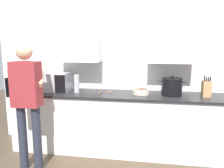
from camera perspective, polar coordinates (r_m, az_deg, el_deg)
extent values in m
cube|color=white|center=(3.65, 3.33, 4.50)|extent=(4.20, 0.10, 2.54)
cube|color=white|center=(3.56, -8.10, 11.18)|extent=(0.65, 0.32, 0.71)
cylinder|color=#B7BABF|center=(3.32, -4.58, 11.31)|extent=(0.01, 0.01, 0.42)
cube|color=white|center=(3.42, 14.64, 10.99)|extent=(0.65, 0.32, 0.71)
cylinder|color=#B7BABF|center=(3.23, 10.18, 11.22)|extent=(0.01, 0.01, 0.42)
cube|color=white|center=(3.50, 2.59, -9.88)|extent=(3.29, 0.57, 0.86)
cube|color=#232326|center=(3.38, 2.65, -2.72)|extent=(3.33, 0.61, 0.03)
cube|color=black|center=(3.42, 1.99, -17.50)|extent=(3.29, 0.04, 0.09)
cube|color=#B7BABF|center=(3.68, -14.70, 0.58)|extent=(0.56, 0.35, 0.29)
cube|color=beige|center=(3.70, -15.88, 0.58)|extent=(0.37, 0.30, 0.23)
cube|color=black|center=(3.44, -12.80, -0.01)|extent=(0.16, 0.01, 0.26)
cube|color=black|center=(3.52, -22.24, -0.29)|extent=(0.15, 0.39, 0.26)
cylinder|color=#B7BABF|center=(3.47, -8.76, -0.16)|extent=(0.08, 0.08, 0.24)
cylinder|color=#B7BABF|center=(3.45, -8.82, 2.04)|extent=(0.08, 0.08, 0.03)
cube|color=tan|center=(3.44, 22.34, -1.11)|extent=(0.11, 0.15, 0.22)
cylinder|color=black|center=(3.39, 21.96, 1.31)|extent=(0.02, 0.02, 0.08)
cylinder|color=black|center=(3.39, 22.37, 1.07)|extent=(0.02, 0.02, 0.06)
cylinder|color=black|center=(3.40, 22.79, 1.08)|extent=(0.02, 0.02, 0.06)
cylinder|color=black|center=(3.41, 23.21, 1.11)|extent=(0.02, 0.02, 0.06)
cylinder|color=black|center=(3.36, 14.60, -0.79)|extent=(0.28, 0.28, 0.23)
cylinder|color=black|center=(3.34, 14.70, 1.28)|extent=(0.29, 0.29, 0.02)
cylinder|color=black|center=(3.34, 14.72, 1.67)|extent=(0.04, 0.04, 0.03)
cylinder|color=black|center=(3.34, 11.81, 0.65)|extent=(0.05, 0.02, 0.02)
cylinder|color=black|center=(3.37, 17.50, 0.48)|extent=(0.05, 0.02, 0.02)
cylinder|color=beige|center=(3.38, 7.28, -1.88)|extent=(0.25, 0.25, 0.07)
cylinder|color=#6B6659|center=(3.37, 7.28, -1.63)|extent=(0.21, 0.21, 0.04)
sphere|color=orange|center=(3.34, 6.93, -1.42)|extent=(0.05, 0.05, 0.05)
sphere|color=red|center=(3.38, 7.30, -1.31)|extent=(0.05, 0.05, 0.05)
sphere|color=#511E5B|center=(3.34, 6.96, -1.48)|extent=(0.04, 0.04, 0.04)
cylinder|color=#A37547|center=(3.45, -2.90, -2.00)|extent=(0.03, 0.21, 0.01)
ellipsoid|color=#A37547|center=(3.43, -0.66, -2.04)|extent=(0.07, 0.05, 0.02)
cylinder|color=#282D3D|center=(3.27, -21.24, -12.24)|extent=(0.11, 0.11, 0.85)
cylinder|color=#282D3D|center=(3.18, -18.06, -12.71)|extent=(0.11, 0.11, 0.85)
cube|color=maroon|center=(3.03, -20.48, -0.06)|extent=(0.34, 0.20, 0.56)
sphere|color=#DBAD89|center=(2.99, -20.97, 7.51)|extent=(0.20, 0.20, 0.20)
cylinder|color=#DBAD89|center=(3.14, -17.17, 2.42)|extent=(0.21, 0.46, 0.29)
cylinder|color=maroon|center=(3.14, -23.59, -0.85)|extent=(0.07, 0.07, 0.48)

